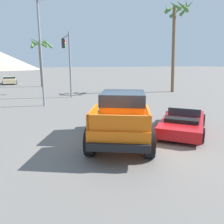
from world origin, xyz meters
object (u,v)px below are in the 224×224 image
Objects in this scene: orange_pickup_truck at (122,114)px; parked_car_tan at (10,80)px; red_convertible_car at (183,123)px; palm_tree_short at (176,26)px; palm_tree_tall at (40,50)px; street_lamp_post at (40,42)px; traffic_light_main at (67,53)px.

orange_pickup_truck reaches higher than parked_car_tan.
orange_pickup_truck is at bearing -137.56° from red_convertible_car.
palm_tree_short is (8.71, 11.99, 6.48)m from red_convertible_car.
orange_pickup_truck is at bearing -87.41° from palm_tree_tall.
red_convertible_car is 23.71m from palm_tree_tall.
street_lamp_post is 14.13m from palm_tree_tall.
palm_tree_tall is 0.68× the size of palm_tree_short.
orange_pickup_truck is 0.55× the size of palm_tree_short.
palm_tree_tall is (-1.57, 9.46, 0.80)m from traffic_light_main.
palm_tree_short is at bearing -40.72° from palm_tree_tall.
red_convertible_car is at bearing 24.95° from orange_pickup_truck.
orange_pickup_truck is at bearing -81.92° from parked_car_tan.
orange_pickup_truck is 1.23× the size of red_convertible_car.
street_lamp_post is at bearing -94.85° from palm_tree_tall.
palm_tree_tall is at bearing 145.34° from red_convertible_car.
street_lamp_post reaches higher than palm_tree_tall.
orange_pickup_truck is 1.14× the size of parked_car_tan.
parked_car_tan is at bearing 134.85° from palm_tree_short.
palm_tree_tall is (-1.03, 22.80, 3.71)m from orange_pickup_truck.
orange_pickup_truck is at bearing 177.69° from traffic_light_main.
street_lamp_post reaches higher than red_convertible_car.
palm_tree_short is at bearing -97.65° from traffic_light_main.
parked_car_tan reaches higher than red_convertible_car.
palm_tree_short reaches higher than orange_pickup_truck.
parked_car_tan is 16.90m from traffic_light_main.
parked_car_tan is 0.71× the size of palm_tree_tall.
red_convertible_car is at bearing -169.68° from traffic_light_main.
red_convertible_car is 0.92× the size of parked_car_tan.
traffic_light_main reaches higher than red_convertible_car.
orange_pickup_truck is 0.68× the size of street_lamp_post.
orange_pickup_truck is 3.07m from red_convertible_car.
parked_car_tan is 20.73m from street_lamp_post.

